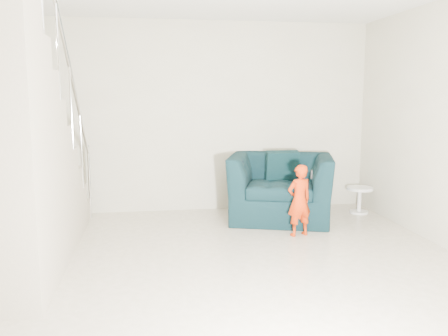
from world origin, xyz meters
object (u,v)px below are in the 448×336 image
(toddler, at_px, (299,200))
(side_table, at_px, (359,196))
(armchair, at_px, (280,187))
(staircase, at_px, (5,174))

(toddler, xyz_separation_m, side_table, (1.19, 0.92, -0.18))
(side_table, bearing_deg, armchair, -173.90)
(toddler, bearing_deg, armchair, -104.75)
(armchair, height_order, side_table, armchair)
(side_table, xyz_separation_m, staircase, (-4.25, -1.64, 0.70))
(armchair, xyz_separation_m, staircase, (-3.05, -1.51, 0.51))
(staircase, bearing_deg, armchair, 26.28)
(staircase, bearing_deg, toddler, 13.13)
(armchair, relative_size, toddler, 1.56)
(armchair, bearing_deg, staircase, -136.15)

